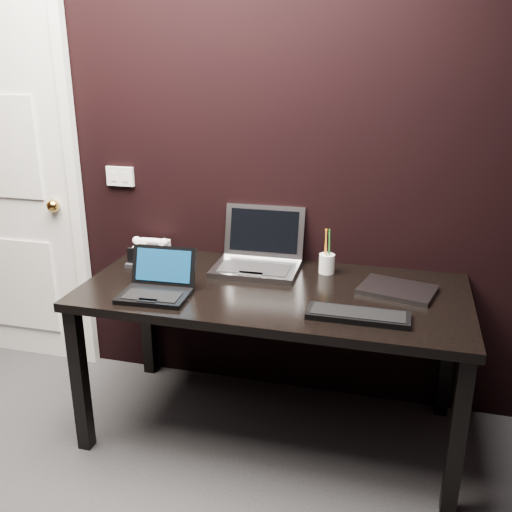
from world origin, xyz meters
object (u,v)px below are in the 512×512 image
(ext_keyboard, at_px, (358,315))
(desk_phone, at_px, (151,247))
(silver_laptop, at_px, (258,258))
(netbook, at_px, (157,287))
(desk, at_px, (273,304))
(closed_laptop, at_px, (397,290))
(mobile_phone, at_px, (132,260))
(pen_cup, at_px, (327,263))
(door, at_px, (2,183))

(ext_keyboard, distance_m, desk_phone, 1.23)
(silver_laptop, bearing_deg, netbook, -128.10)
(desk, relative_size, silver_laptop, 4.16)
(silver_laptop, relative_size, closed_laptop, 1.14)
(desk, relative_size, mobile_phone, 17.98)
(desk, distance_m, silver_laptop, 0.29)
(silver_laptop, bearing_deg, desk, -60.50)
(desk_phone, bearing_deg, mobile_phone, -91.74)
(desk_phone, bearing_deg, pen_cup, -2.89)
(desk_phone, bearing_deg, desk, -22.32)
(netbook, xyz_separation_m, ext_keyboard, (0.86, -0.01, -0.03))
(closed_laptop, distance_m, mobile_phone, 1.27)
(silver_laptop, bearing_deg, desk_phone, 173.36)
(closed_laptop, xyz_separation_m, mobile_phone, (-1.26, -0.01, 0.02))
(desk, bearing_deg, silver_laptop, 119.50)
(desk_phone, xyz_separation_m, pen_cup, (0.93, -0.05, 0.02))
(door, xyz_separation_m, pen_cup, (1.85, -0.12, -0.25))
(closed_laptop, height_order, pen_cup, pen_cup)
(netbook, bearing_deg, desk, 23.49)
(desk, xyz_separation_m, ext_keyboard, (0.39, -0.21, 0.09))
(silver_laptop, xyz_separation_m, ext_keyboard, (0.52, -0.44, -0.04))
(netbook, relative_size, mobile_phone, 3.21)
(desk, height_order, closed_laptop, closed_laptop)
(desk, distance_m, ext_keyboard, 0.46)
(ext_keyboard, relative_size, desk_phone, 2.03)
(door, height_order, silver_laptop, door)
(netbook, distance_m, pen_cup, 0.81)
(desk, bearing_deg, closed_laptop, 10.17)
(pen_cup, bearing_deg, ext_keyboard, -67.56)
(mobile_phone, bearing_deg, pen_cup, 9.75)
(desk, distance_m, desk_phone, 0.79)
(door, relative_size, silver_laptop, 5.23)
(silver_laptop, xyz_separation_m, pen_cup, (0.33, 0.02, -0.00))
(ext_keyboard, relative_size, pen_cup, 1.85)
(ext_keyboard, height_order, mobile_phone, mobile_phone)
(pen_cup, bearing_deg, door, 176.15)
(silver_laptop, xyz_separation_m, closed_laptop, (0.66, -0.13, -0.04))
(desk, height_order, netbook, netbook)
(ext_keyboard, distance_m, closed_laptop, 0.34)
(closed_laptop, bearing_deg, door, 172.71)
(netbook, distance_m, silver_laptop, 0.55)
(door, bearing_deg, desk, -12.82)
(desk_phone, bearing_deg, door, 175.18)
(silver_laptop, relative_size, desk_phone, 2.06)
(pen_cup, bearing_deg, mobile_phone, -170.25)
(desk_phone, bearing_deg, ext_keyboard, -24.58)
(netbook, relative_size, closed_laptop, 0.85)
(ext_keyboard, bearing_deg, pen_cup, 112.44)
(silver_laptop, bearing_deg, mobile_phone, -167.11)
(netbook, bearing_deg, closed_laptop, 16.61)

